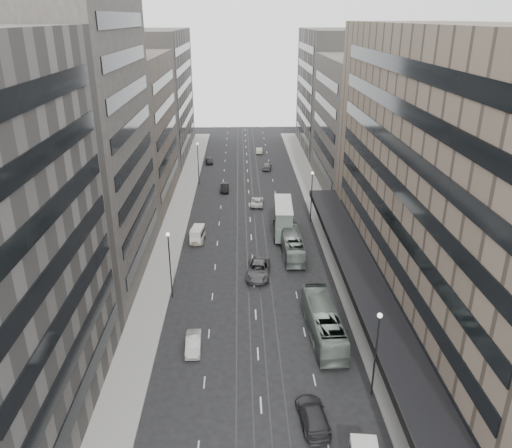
{
  "coord_description": "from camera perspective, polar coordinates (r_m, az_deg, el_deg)",
  "views": [
    {
      "loc": [
        -1.5,
        -39.19,
        30.55
      ],
      "look_at": [
        0.45,
        20.81,
        5.55
      ],
      "focal_mm": 35.0,
      "sensor_mm": 36.0,
      "label": 1
    }
  ],
  "objects": [
    {
      "name": "ground",
      "position": [
        49.72,
        0.27,
        -15.31
      ],
      "size": [
        220.0,
        220.0,
        0.0
      ],
      "primitive_type": "plane",
      "color": "black",
      "rests_on": "ground"
    },
    {
      "name": "sidewalk_right",
      "position": [
        83.63,
        7.56,
        1.03
      ],
      "size": [
        4.0,
        125.0,
        0.15
      ],
      "primitive_type": "cube",
      "color": "gray",
      "rests_on": "ground"
    },
    {
      "name": "sidewalk_left",
      "position": [
        83.19,
        -8.98,
        0.83
      ],
      "size": [
        4.0,
        125.0,
        0.15
      ],
      "primitive_type": "cube",
      "color": "gray",
      "rests_on": "ground"
    },
    {
      "name": "department_store",
      "position": [
        54.75,
        23.09,
        4.21
      ],
      "size": [
        19.2,
        60.0,
        30.0
      ],
      "color": "#786758",
      "rests_on": "ground"
    },
    {
      "name": "building_right_mid",
      "position": [
        95.86,
        12.29,
        10.95
      ],
      "size": [
        15.0,
        28.0,
        24.0
      ],
      "primitive_type": "cube",
      "color": "#46413D",
      "rests_on": "ground"
    },
    {
      "name": "building_right_far",
      "position": [
        124.46,
        9.11,
        14.7
      ],
      "size": [
        15.0,
        32.0,
        28.0
      ],
      "primitive_type": "cube",
      "color": "slate",
      "rests_on": "ground"
    },
    {
      "name": "building_left_b",
      "position": [
        63.01,
        -20.57,
        8.77
      ],
      "size": [
        15.0,
        26.0,
        34.0
      ],
      "primitive_type": "cube",
      "color": "#46413D",
      "rests_on": "ground"
    },
    {
      "name": "building_left_c",
      "position": [
        89.35,
        -14.99,
        10.2
      ],
      "size": [
        15.0,
        28.0,
        25.0
      ],
      "primitive_type": "cube",
      "color": "#675A50",
      "rests_on": "ground"
    },
    {
      "name": "building_left_d",
      "position": [
        121.01,
        -11.72,
        14.3
      ],
      "size": [
        15.0,
        38.0,
        28.0
      ],
      "primitive_type": "cube",
      "color": "slate",
      "rests_on": "ground"
    },
    {
      "name": "lamp_right_near",
      "position": [
        44.01,
        13.62,
        -13.29
      ],
      "size": [
        0.44,
        0.44,
        8.32
      ],
      "color": "#262628",
      "rests_on": "ground"
    },
    {
      "name": "lamp_right_far",
      "position": [
        79.2,
        6.39,
        3.8
      ],
      "size": [
        0.44,
        0.44,
        8.32
      ],
      "color": "#262628",
      "rests_on": "ground"
    },
    {
      "name": "lamp_left_near",
      "position": [
        57.71,
        -9.86,
        -3.8
      ],
      "size": [
        0.44,
        0.44,
        8.32
      ],
      "color": "#262628",
      "rests_on": "ground"
    },
    {
      "name": "lamp_left_far",
      "position": [
        97.89,
        -6.65,
        7.45
      ],
      "size": [
        0.44,
        0.44,
        8.32
      ],
      "color": "#262628",
      "rests_on": "ground"
    },
    {
      "name": "bus_near",
      "position": [
        52.49,
        7.7,
        -11.05
      ],
      "size": [
        3.2,
        11.84,
        3.27
      ],
      "primitive_type": "imported",
      "rotation": [
        0.0,
        0.0,
        3.18
      ],
      "color": "gray",
      "rests_on": "ground"
    },
    {
      "name": "bus_far",
      "position": [
        69.01,
        4.15,
        -2.34
      ],
      "size": [
        2.63,
        10.87,
        3.02
      ],
      "primitive_type": "imported",
      "rotation": [
        0.0,
        0.0,
        3.15
      ],
      "color": "gray",
      "rests_on": "ground"
    },
    {
      "name": "double_decker",
      "position": [
        74.8,
        3.13,
        0.69
      ],
      "size": [
        3.17,
        9.17,
        4.95
      ],
      "rotation": [
        0.0,
        0.0,
        -0.05
      ],
      "color": "slate",
      "rests_on": "ground"
    },
    {
      "name": "panel_van",
      "position": [
        73.22,
        -6.7,
        -1.16
      ],
      "size": [
        2.11,
        3.72,
        2.23
      ],
      "rotation": [
        0.0,
        0.0,
        -0.13
      ],
      "color": "white",
      "rests_on": "ground"
    },
    {
      "name": "sedan_1",
      "position": [
        51.07,
        -7.17,
        -13.37
      ],
      "size": [
        1.63,
        4.27,
        1.39
      ],
      "primitive_type": "imported",
      "rotation": [
        0.0,
        0.0,
        0.04
      ],
      "color": "#B8B7B3",
      "rests_on": "ground"
    },
    {
      "name": "sedan_2",
      "position": [
        63.56,
        0.26,
        -5.25
      ],
      "size": [
        3.44,
        6.38,
        1.7
      ],
      "primitive_type": "imported",
      "rotation": [
        0.0,
        0.0,
        -0.1
      ],
      "color": "#4D4C4E",
      "rests_on": "ground"
    },
    {
      "name": "sedan_3",
      "position": [
        43.38,
        6.54,
        -20.93
      ],
      "size": [
        2.61,
        5.48,
        1.54
      ],
      "primitive_type": "imported",
      "rotation": [
        0.0,
        0.0,
        3.23
      ],
      "color": "#2A2A2C",
      "rests_on": "ground"
    },
    {
      "name": "sedan_4",
      "position": [
        73.79,
        -6.85,
        -1.33
      ],
      "size": [
        2.53,
        4.99,
        1.63
      ],
      "primitive_type": "imported",
      "rotation": [
        0.0,
        0.0,
        0.13
      ],
      "color": "beige",
      "rests_on": "ground"
    },
    {
      "name": "sedan_5",
      "position": [
        94.6,
        -3.6,
        4.18
      ],
      "size": [
        1.56,
        4.32,
        1.42
      ],
      "primitive_type": "imported",
      "rotation": [
        0.0,
        0.0,
        0.01
      ],
      "color": "black",
      "rests_on": "ground"
    },
    {
      "name": "sedan_6",
      "position": [
        87.25,
        0.11,
        2.58
      ],
      "size": [
        2.54,
        4.92,
        1.33
      ],
      "primitive_type": "imported",
      "rotation": [
        0.0,
        0.0,
        3.07
      ],
      "color": "silver",
      "rests_on": "ground"
    },
    {
      "name": "sedan_7",
      "position": [
        108.55,
        1.26,
        6.64
      ],
      "size": [
        2.45,
        4.92,
        1.37
      ],
      "primitive_type": "imported",
      "rotation": [
        0.0,
        0.0,
        3.03
      ],
      "color": "#5B5B5D",
      "rests_on": "ground"
    },
    {
      "name": "sedan_8",
      "position": [
        113.52,
        -5.37,
        7.26
      ],
      "size": [
        2.13,
        4.23,
        1.38
      ],
      "primitive_type": "imported",
      "rotation": [
        0.0,
        0.0,
        0.13
      ],
      "color": "#2B2B2D",
      "rests_on": "ground"
    },
    {
      "name": "sedan_9",
      "position": [
        121.89,
        0.37,
        8.42
      ],
      "size": [
        1.6,
        4.13,
        1.34
      ],
      "primitive_type": "imported",
      "rotation": [
        0.0,
        0.0,
        3.1
      ],
      "color": "beige",
      "rests_on": "ground"
    }
  ]
}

